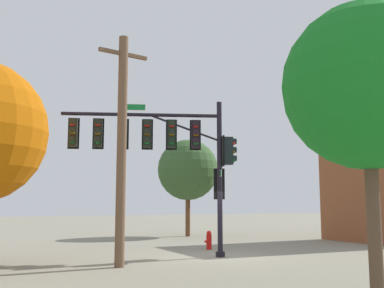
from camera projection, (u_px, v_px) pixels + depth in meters
The scene contains 6 objects.
ground_plane at pixel (220, 257), 17.56m from camera, with size 120.00×120.00×0.00m, color gray.
signal_pole_assembly at pixel (165, 146), 17.93m from camera, with size 6.53×2.66×6.08m.
utility_pole at pixel (122, 145), 15.22m from camera, with size 1.79×0.45×7.72m.
fire_hydrant at pixel (209, 240), 20.41m from camera, with size 0.33×0.24×0.83m.
tree_mid at pixel (367, 86), 9.82m from camera, with size 3.63×3.63×6.38m.
tree_far at pixel (188, 170), 29.02m from camera, with size 3.85×3.85×6.08m.
Camera 1 is at (8.60, 15.82, 2.06)m, focal length 42.76 mm.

